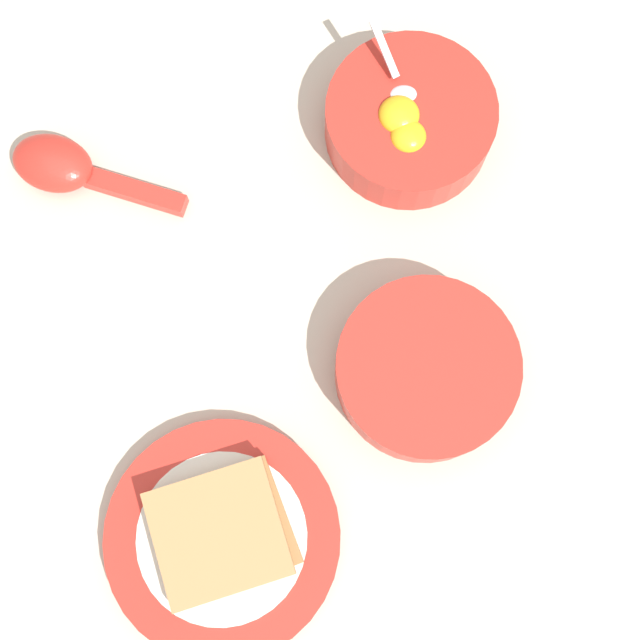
{
  "coord_description": "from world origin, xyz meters",
  "views": [
    {
      "loc": [
        -0.06,
        0.22,
        0.81
      ],
      "look_at": [
        -0.07,
        0.04,
        0.02
      ],
      "focal_mm": 50.0,
      "sensor_mm": 36.0,
      "label": 1
    }
  ],
  "objects": [
    {
      "name": "toast_plate",
      "position": [
        0.03,
        0.23,
        0.01
      ],
      "size": [
        0.21,
        0.21,
        0.02
      ],
      "color": "red",
      "rests_on": "ground_plane"
    },
    {
      "name": "ground_plane",
      "position": [
        0.0,
        0.0,
        0.0
      ],
      "size": [
        3.0,
        3.0,
        0.0
      ],
      "primitive_type": "plane",
      "color": "beige"
    },
    {
      "name": "toast_sandwich",
      "position": [
        0.03,
        0.23,
        0.03
      ],
      "size": [
        0.14,
        0.13,
        0.02
      ],
      "color": "#9E7042",
      "rests_on": "toast_plate"
    },
    {
      "name": "egg_bowl",
      "position": [
        -0.16,
        -0.14,
        0.03
      ],
      "size": [
        0.16,
        0.16,
        0.08
      ],
      "color": "red",
      "rests_on": "ground_plane"
    },
    {
      "name": "congee_bowl",
      "position": [
        -0.16,
        0.1,
        0.03
      ],
      "size": [
        0.16,
        0.16,
        0.05
      ],
      "color": "red",
      "rests_on": "ground_plane"
    },
    {
      "name": "soup_spoon",
      "position": [
        0.17,
        -0.12,
        0.02
      ],
      "size": [
        0.17,
        0.1,
        0.04
      ],
      "color": "red",
      "rests_on": "ground_plane"
    }
  ]
}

